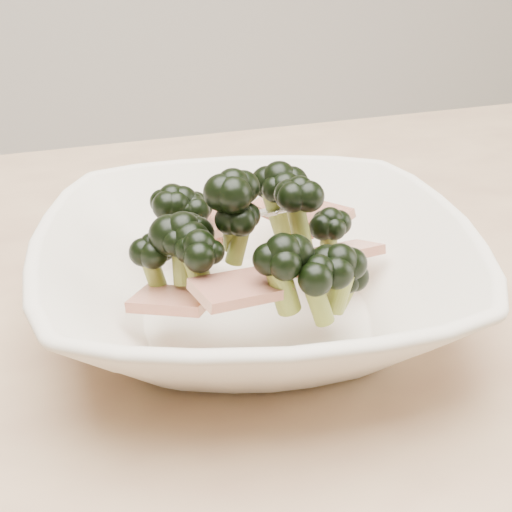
% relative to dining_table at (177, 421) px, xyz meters
% --- Properties ---
extents(dining_table, '(1.20, 0.80, 0.75)m').
position_rel_dining_table_xyz_m(dining_table, '(0.00, 0.00, 0.00)').
color(dining_table, tan).
rests_on(dining_table, ground).
extents(broccoli_dish, '(0.35, 0.35, 0.12)m').
position_rel_dining_table_xyz_m(broccoli_dish, '(0.06, -0.03, 0.14)').
color(broccoli_dish, beige).
rests_on(broccoli_dish, dining_table).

